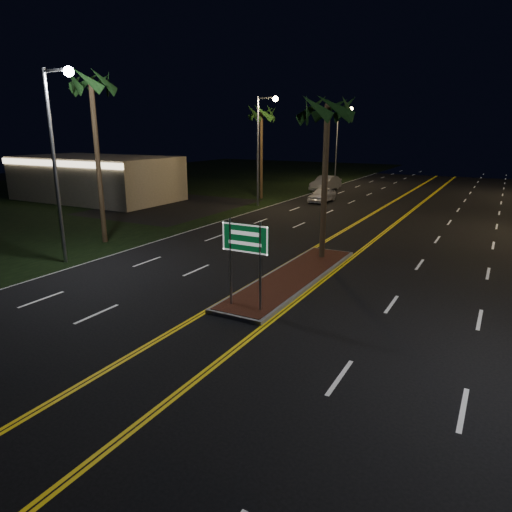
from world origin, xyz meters
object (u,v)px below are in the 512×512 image
Objects in this scene: car_near at (322,194)px; median_island at (293,277)px; highway_sign at (245,247)px; commercial_building at (96,178)px; palm_median at (328,109)px; palm_left_near at (91,84)px; palm_left_far at (261,114)px; car_far at (326,182)px; streetlight_left_mid at (262,139)px; streetlight_left_far at (340,136)px; streetlight_left_near at (58,145)px.

median_island is at bearing -70.47° from car_near.
commercial_building reaches higher than highway_sign.
median_island is 1.23× the size of palm_median.
palm_left_far is at bearing 90.86° from palm_left_near.
palm_median is 1.51× the size of car_far.
streetlight_left_mid is 1.08× the size of palm_median.
median_island is 1.16× the size of palm_left_far.
palm_median is (10.61, -33.50, 1.62)m from streetlight_left_far.
median_island is 1.87× the size of car_far.
palm_median is 20.57m from car_near.
palm_left_near is at bearing -89.14° from palm_left_far.
palm_left_far reaches higher than commercial_building.
streetlight_left_mid is (15.39, 4.01, 3.65)m from commercial_building.
commercial_building is at bearing -122.65° from streetlight_left_far.
palm_left_far reaches higher than highway_sign.
streetlight_left_far is at bearing 90.00° from streetlight_left_near.
palm_median is (0.00, 7.70, 4.87)m from highway_sign.
streetlight_left_far is (-10.61, 41.20, 3.25)m from highway_sign.
highway_sign is at bearing -73.18° from car_near.
car_far reaches higher than car_near.
median_island is 8.00m from palm_median.
palm_left_near reaches higher than car_near.
car_near is at bearing 110.76° from palm_median.
palm_median is 0.94× the size of palm_left_far.
palm_left_near is at bearing -93.00° from streetlight_left_far.
median_island is 20.80m from streetlight_left_mid.
car_near is at bearing 74.94° from palm_left_near.
highway_sign is at bearing -63.08° from palm_left_far.
commercial_building is 1.67× the size of streetlight_left_far.
streetlight_left_far is (-10.61, 37.00, 5.57)m from median_island.
streetlight_left_near reaches higher than car_near.
streetlight_left_near is at bearing -148.51° from palm_median.
palm_left_near is at bearing -168.69° from palm_median.
streetlight_left_mid is 1.00× the size of streetlight_left_far.
palm_left_near is 20.02m from palm_left_far.
car_far is at bearing 84.02° from palm_left_near.
highway_sign is 0.36× the size of streetlight_left_mid.
car_far reaches higher than median_island.
commercial_building reaches higher than median_island.
streetlight_left_mid is 13.55m from car_far.
palm_median is 12.82m from palm_left_near.
palm_median is at bearing -64.39° from car_far.
commercial_building reaches higher than car_near.
car_near is at bearing 7.27° from palm_left_far.
median_island is at bearing -58.02° from streetlight_left_mid.
palm_left_near is (-1.89, -36.00, 3.02)m from streetlight_left_far.
palm_left_far is 1.60× the size of car_far.
car_near is (3.70, -15.25, -4.89)m from streetlight_left_far.
highway_sign is 0.39× the size of palm_median.
palm_left_near reaches higher than car_far.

